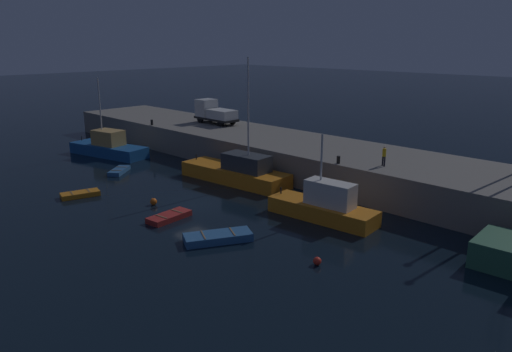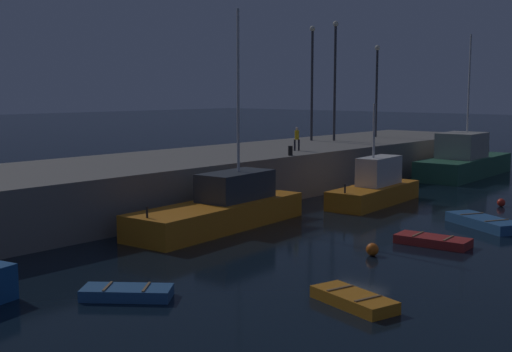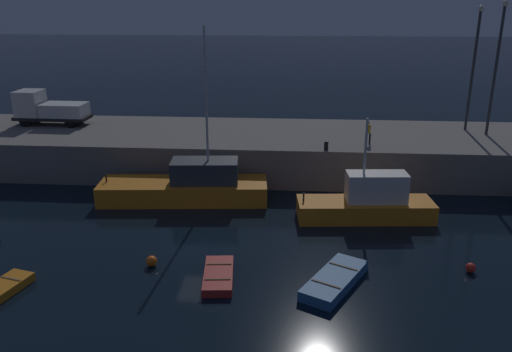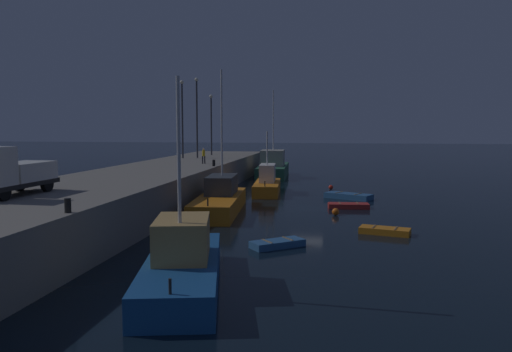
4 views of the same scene
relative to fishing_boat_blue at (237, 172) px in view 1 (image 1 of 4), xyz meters
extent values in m
plane|color=black|center=(1.97, -6.44, -0.95)|extent=(320.00, 320.00, 0.00)
cube|color=gray|center=(1.97, 7.02, 0.42)|extent=(69.02, 9.63, 2.75)
cube|color=orange|center=(-0.32, -0.03, -0.32)|extent=(10.70, 3.85, 1.26)
cube|color=#33383D|center=(1.05, 0.09, 1.00)|extent=(4.30, 2.39, 1.39)
cylinder|color=silver|center=(1.27, 0.11, 5.74)|extent=(0.14, 0.14, 8.08)
cylinder|color=#262626|center=(-5.13, -0.44, 0.56)|extent=(0.10, 0.10, 0.50)
cube|color=#195193|center=(-17.45, -2.65, -0.37)|extent=(9.68, 4.80, 1.18)
cube|color=tan|center=(-17.33, -2.63, 1.02)|extent=(3.57, 2.72, 1.59)
cylinder|color=silver|center=(-18.23, -2.83, 4.56)|extent=(0.14, 0.14, 5.50)
cylinder|color=#262626|center=(-21.62, -3.59, 0.47)|extent=(0.10, 0.10, 0.50)
cube|color=orange|center=(10.78, -2.09, -0.40)|extent=(7.97, 2.96, 1.10)
cube|color=silver|center=(11.35, -2.04, 0.99)|extent=(3.53, 1.71, 1.68)
cylinder|color=silver|center=(10.57, -2.11, 3.42)|extent=(0.14, 0.14, 3.19)
cylinder|color=#262626|center=(7.20, -2.39, 0.40)|extent=(0.10, 0.10, 0.50)
cube|color=#2D6099|center=(-10.26, -5.62, -0.77)|extent=(2.69, 2.99, 0.37)
cube|color=olive|center=(-9.87, -6.12, -0.56)|extent=(0.86, 0.69, 0.04)
cube|color=olive|center=(-10.65, -5.12, -0.56)|extent=(0.86, 0.69, 0.04)
cube|color=#B22823|center=(3.27, -9.63, -0.76)|extent=(1.60, 3.27, 0.39)
cube|color=olive|center=(3.34, -10.32, -0.55)|extent=(1.18, 0.19, 0.04)
cube|color=olive|center=(3.20, -8.94, -0.55)|extent=(1.18, 0.19, 0.04)
cube|color=orange|center=(-6.00, -11.57, -0.76)|extent=(1.90, 3.13, 0.38)
cube|color=olive|center=(-5.83, -10.95, -0.55)|extent=(1.06, 0.35, 0.04)
cube|color=olive|center=(-6.16, -12.19, -0.55)|extent=(1.06, 0.35, 0.04)
cube|color=#2D6099|center=(8.53, -9.74, -0.71)|extent=(3.34, 4.41, 0.49)
cube|color=olive|center=(8.09, -10.55, -0.45)|extent=(1.26, 0.73, 0.04)
cube|color=olive|center=(8.96, -8.93, -0.45)|extent=(1.26, 0.73, 0.04)
sphere|color=orange|center=(-0.10, -8.64, -0.69)|extent=(0.53, 0.53, 0.53)
sphere|color=red|center=(14.97, -8.10, -0.72)|extent=(0.47, 0.47, 0.47)
cylinder|color=black|center=(-14.21, 7.52, 2.25)|extent=(0.90, 0.30, 0.90)
cylinder|color=black|center=(-14.17, 9.26, 2.25)|extent=(0.90, 0.30, 0.90)
cylinder|color=black|center=(-10.55, 7.46, 2.25)|extent=(0.90, 0.30, 0.90)
cylinder|color=black|center=(-10.52, 9.19, 2.25)|extent=(0.90, 0.30, 0.90)
cube|color=black|center=(-12.36, 8.36, 2.38)|extent=(5.74, 2.17, 0.25)
cube|color=silver|center=(-14.08, 8.39, 3.48)|extent=(1.86, 2.10, 1.96)
cube|color=silver|center=(-11.34, 8.34, 3.00)|extent=(3.35, 2.13, 1.00)
cylinder|color=black|center=(11.72, 4.32, 2.17)|extent=(0.12, 0.12, 0.74)
cylinder|color=black|center=(11.48, 4.47, 2.17)|extent=(0.12, 0.12, 0.74)
cylinder|color=yellow|center=(11.60, 4.40, 2.84)|extent=(0.39, 0.39, 0.61)
sphere|color=beige|center=(11.60, 4.40, 3.26)|extent=(0.18, 0.18, 0.18)
cylinder|color=black|center=(-16.80, 2.58, 2.11)|extent=(0.28, 0.28, 0.62)
cylinder|color=black|center=(8.68, 2.63, 2.10)|extent=(0.28, 0.28, 0.59)
camera|label=1|loc=(29.66, -27.91, 11.01)|focal=33.91mm
camera|label=2|loc=(-23.26, -22.65, 5.78)|focal=46.74mm
camera|label=3|loc=(6.54, -30.40, 11.24)|focal=36.47mm
camera|label=4|loc=(-36.04, -8.68, 5.44)|focal=34.80mm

